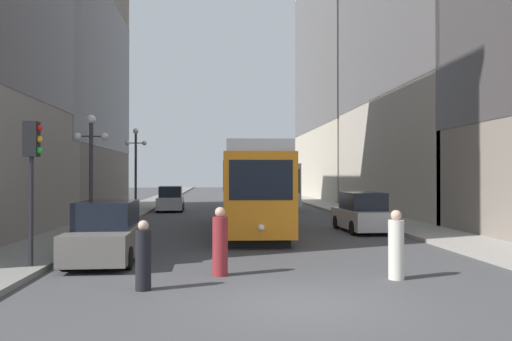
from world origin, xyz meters
name	(u,v)px	position (x,y,z in m)	size (l,w,h in m)	color
ground_plane	(302,304)	(0.00, 0.00, 0.00)	(200.00, 200.00, 0.00)	#424244
sidewalk_left	(155,201)	(-7.69, 40.00, 0.07)	(2.74, 120.00, 0.15)	gray
sidewalk_right	(309,201)	(7.69, 40.00, 0.07)	(2.74, 120.00, 0.15)	gray
streetcar	(253,186)	(0.00, 13.37, 2.10)	(2.98, 12.49, 3.89)	black
transit_bus	(273,183)	(2.93, 30.81, 1.95)	(2.76, 11.66, 3.45)	black
parked_car_left_near	(107,234)	(-5.02, 5.41, 0.84)	(1.93, 4.36, 1.82)	black
parked_car_left_mid	(171,200)	(-5.02, 27.02, 0.84)	(1.99, 4.31, 1.82)	black
parked_car_right_far	(362,213)	(5.02, 12.72, 0.84)	(1.99, 4.38, 1.82)	black
pedestrian_crossing_near	(396,247)	(2.75, 2.19, 0.81)	(0.39, 0.39, 1.73)	beige
pedestrian_crossing_far	(220,244)	(-1.63, 3.01, 0.83)	(0.40, 0.40, 1.78)	maroon
pedestrian_on_sidewalk	(143,258)	(-3.38, 1.49, 0.74)	(0.35, 0.35, 1.58)	black
traffic_light_near_left	(32,155)	(-6.70, 3.95, 3.16)	(0.47, 0.36, 3.91)	#232328
lamp_post_left_near	(91,155)	(-6.92, 11.32, 3.45)	(1.41, 0.36, 4.98)	#333338
lamp_post_left_far	(136,157)	(-6.92, 23.07, 3.77)	(1.41, 0.36, 5.52)	#333338
building_left_corner	(18,75)	(-14.96, 24.71, 9.33)	(12.41, 17.27, 18.16)	slate
building_right_corner	(365,56)	(15.16, 45.65, 16.16)	(12.79, 24.11, 31.33)	#B2A893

